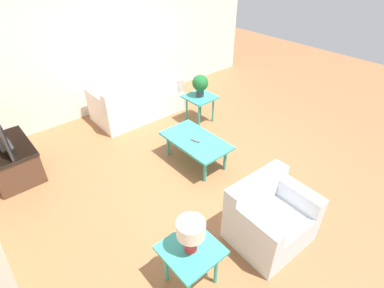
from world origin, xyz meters
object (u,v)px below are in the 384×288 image
Objects in this scene: coffee_table at (196,142)px; side_table_plant at (200,100)px; sofa at (139,102)px; side_table_lamp at (191,254)px; tv_stand_chest at (11,159)px; potted_plant at (200,84)px; armchair at (269,218)px; table_lamp at (191,232)px.

side_table_plant is at bearing -44.89° from coffee_table.
sofa reaches higher than side_table_lamp.
potted_plant reaches higher than tv_stand_chest.
sofa is at bearing 84.79° from armchair.
armchair is at bearing 168.95° from coffee_table.
side_table_plant reaches higher than coffee_table.
armchair is 1.71× the size of side_table_lamp.
potted_plant is (-0.65, -3.28, 0.51)m from tv_stand_chest.
side_table_lamp is (-2.49, 2.36, 0.00)m from side_table_plant.
sofa is 4.53× the size of table_lamp.
table_lamp is at bearing 66.13° from sofa.
potted_plant reaches higher than sofa.
side_table_plant is at bearing 66.64° from armchair.
side_table_plant reaches higher than tv_stand_chest.
side_table_plant is 3.35m from tv_stand_chest.
coffee_table is (1.69, -0.33, 0.07)m from armchair.
side_table_plant is 3.43m from side_table_lamp.
side_table_plant is 0.54× the size of tv_stand_chest.
side_table_plant is at bearing 129.01° from sofa.
side_table_plant is 0.33m from potted_plant.
armchair is at bearing -148.55° from tv_stand_chest.
armchair is at bearing -97.86° from side_table_lamp.
coffee_table is at bearing 135.11° from side_table_plant.
coffee_table is at bearing -42.67° from side_table_lamp.
armchair is 1.11m from side_table_lamp.
table_lamp is at bearing 136.47° from side_table_plant.
table_lamp is at bearing 136.47° from potted_plant.
potted_plant is at bearing 135.00° from side_table_plant.
sofa is 3.20× the size of side_table_plant.
sofa is 3.20× the size of side_table_lamp.
side_table_plant is 3.44m from table_lamp.
sofa is 1.87× the size of armchair.
coffee_table is 2.06× the size of side_table_lamp.
potted_plant is 1.10× the size of table_lamp.
sofa is 3.82m from side_table_lamp.
table_lamp is (-1.54, 1.42, 0.42)m from coffee_table.
potted_plant is at bearing 129.01° from sofa.
coffee_table is 2.91× the size of table_lamp.
side_table_plant is 1.41× the size of table_lamp.
sofa is at bearing -4.53° from coffee_table.
potted_plant is at bearing -101.17° from tv_stand_chest.
sofa is 3.66m from armchair.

